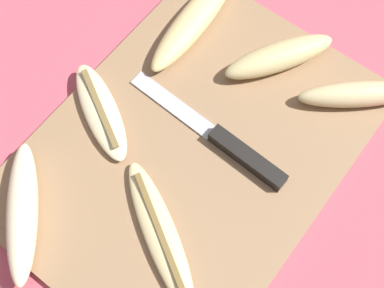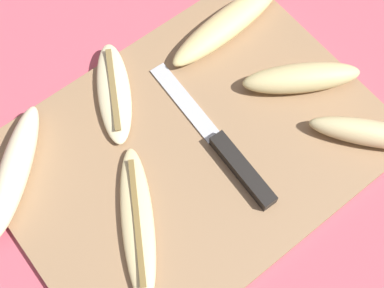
{
  "view_description": "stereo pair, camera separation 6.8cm",
  "coord_description": "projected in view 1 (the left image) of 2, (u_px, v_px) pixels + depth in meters",
  "views": [
    {
      "loc": [
        -0.21,
        -0.16,
        0.64
      ],
      "look_at": [
        0.0,
        0.0,
        0.02
      ],
      "focal_mm": 50.0,
      "sensor_mm": 36.0,
      "label": 1
    },
    {
      "loc": [
        -0.17,
        -0.21,
        0.64
      ],
      "look_at": [
        0.0,
        0.0,
        0.02
      ],
      "focal_mm": 50.0,
      "sensor_mm": 36.0,
      "label": 2
    }
  ],
  "objects": [
    {
      "name": "banana_cream_curved",
      "position": [
        101.0,
        111.0,
        0.7
      ],
      "size": [
        0.11,
        0.16,
        0.02
      ],
      "rotation": [
        0.0,
        0.0,
        2.64
      ],
      "color": "beige",
      "rests_on": "cutting_board"
    },
    {
      "name": "cutting_board",
      "position": [
        192.0,
        149.0,
        0.69
      ],
      "size": [
        0.48,
        0.35,
        0.01
      ],
      "color": "#997551",
      "rests_on": "ground_plane"
    },
    {
      "name": "banana_spotted_left",
      "position": [
        279.0,
        57.0,
        0.72
      ],
      "size": [
        0.16,
        0.12,
        0.04
      ],
      "rotation": [
        0.0,
        0.0,
        4.16
      ],
      "color": "#DBC684",
      "rests_on": "cutting_board"
    },
    {
      "name": "ground_plane",
      "position": [
        192.0,
        151.0,
        0.7
      ],
      "size": [
        4.0,
        4.0,
        0.0
      ],
      "primitive_type": "plane",
      "color": "#C65160"
    },
    {
      "name": "knife",
      "position": [
        233.0,
        148.0,
        0.68
      ],
      "size": [
        0.03,
        0.25,
        0.02
      ],
      "rotation": [
        0.0,
        0.0,
        -0.04
      ],
      "color": "black",
      "rests_on": "cutting_board"
    },
    {
      "name": "banana_ripe_center",
      "position": [
        160.0,
        233.0,
        0.63
      ],
      "size": [
        0.13,
        0.19,
        0.02
      ],
      "rotation": [
        0.0,
        0.0,
        2.61
      ],
      "color": "beige",
      "rests_on": "cutting_board"
    },
    {
      "name": "banana_golden_short",
      "position": [
        194.0,
        20.0,
        0.74
      ],
      "size": [
        0.2,
        0.06,
        0.03
      ],
      "rotation": [
        0.0,
        0.0,
        4.78
      ],
      "color": "#EDD689",
      "rests_on": "cutting_board"
    },
    {
      "name": "banana_mellow_near",
      "position": [
        359.0,
        94.0,
        0.7
      ],
      "size": [
        0.13,
        0.14,
        0.03
      ],
      "rotation": [
        0.0,
        0.0,
        0.71
      ],
      "color": "beige",
      "rests_on": "cutting_board"
    },
    {
      "name": "banana_bright_far",
      "position": [
        22.0,
        212.0,
        0.63
      ],
      "size": [
        0.16,
        0.15,
        0.03
      ],
      "rotation": [
        0.0,
        0.0,
        5.46
      ],
      "color": "beige",
      "rests_on": "cutting_board"
    }
  ]
}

